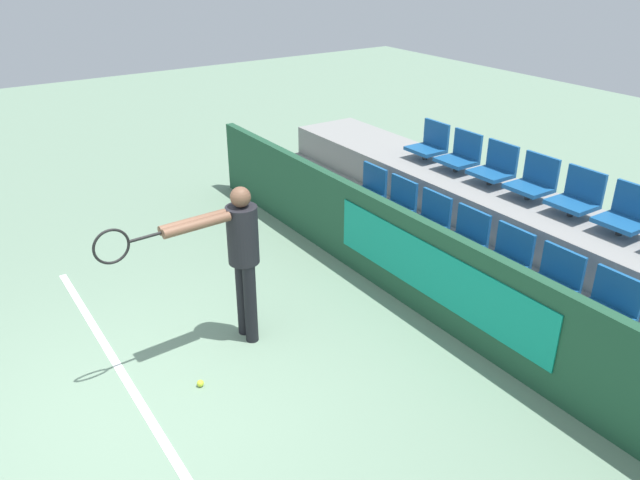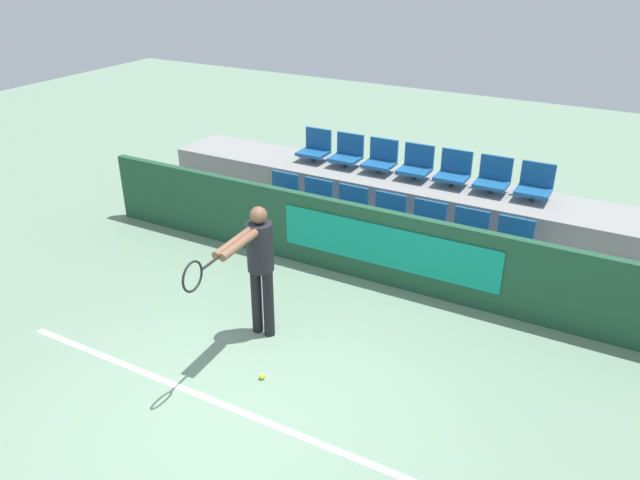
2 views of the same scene
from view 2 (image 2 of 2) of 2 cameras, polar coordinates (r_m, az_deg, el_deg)
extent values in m
plane|color=gray|center=(6.69, -8.00, -15.11)|extent=(30.00, 30.00, 0.00)
cube|color=white|center=(6.69, -7.95, -15.03)|extent=(5.87, 0.08, 0.01)
cube|color=#1E4C33|center=(8.66, 4.14, -0.26)|extent=(9.02, 0.12, 1.09)
cube|color=#0F937A|center=(8.45, 6.05, -0.61)|extent=(3.14, 0.02, 0.60)
cube|color=gray|center=(9.32, 5.73, -0.52)|extent=(8.62, 1.10, 0.45)
cube|color=gray|center=(10.15, 8.28, 3.04)|extent=(8.62, 1.10, 0.90)
cylinder|color=#333333|center=(10.02, -3.71, 3.32)|extent=(0.07, 0.07, 0.12)
cube|color=#195693|center=(9.99, -3.72, 3.78)|extent=(0.48, 0.42, 0.05)
cube|color=#195693|center=(10.06, -3.18, 5.21)|extent=(0.48, 0.04, 0.36)
cylinder|color=#333333|center=(9.73, -0.66, 2.66)|extent=(0.07, 0.07, 0.12)
cube|color=#195693|center=(9.69, -0.67, 3.12)|extent=(0.48, 0.42, 0.05)
cube|color=#195693|center=(9.77, -0.13, 4.60)|extent=(0.48, 0.04, 0.36)
cylinder|color=#333333|center=(9.47, 2.55, 1.94)|extent=(0.07, 0.07, 0.12)
cube|color=#195693|center=(9.43, 2.56, 2.42)|extent=(0.48, 0.42, 0.05)
cube|color=#195693|center=(9.51, 3.10, 3.94)|extent=(0.48, 0.04, 0.36)
cylinder|color=#333333|center=(9.24, 5.94, 1.19)|extent=(0.07, 0.07, 0.12)
cube|color=#195693|center=(9.20, 5.96, 1.67)|extent=(0.48, 0.42, 0.05)
cube|color=#195693|center=(9.28, 6.49, 3.24)|extent=(0.48, 0.04, 0.36)
cylinder|color=#333333|center=(9.05, 9.48, 0.39)|extent=(0.07, 0.07, 0.12)
cube|color=#195693|center=(9.01, 9.52, 0.88)|extent=(0.48, 0.42, 0.05)
cube|color=#195693|center=(9.09, 10.03, 2.49)|extent=(0.48, 0.04, 0.36)
cylinder|color=#333333|center=(8.89, 13.16, -0.44)|extent=(0.07, 0.07, 0.12)
cube|color=#195693|center=(8.85, 13.22, 0.06)|extent=(0.48, 0.42, 0.05)
cube|color=#195693|center=(8.94, 13.70, 1.70)|extent=(0.48, 0.04, 0.36)
cylinder|color=#333333|center=(8.78, 16.96, -1.29)|extent=(0.07, 0.07, 0.12)
cube|color=#195693|center=(8.74, 17.03, -0.79)|extent=(0.48, 0.42, 0.05)
cube|color=#195693|center=(8.82, 17.48, 0.88)|extent=(0.48, 0.04, 0.36)
cylinder|color=#333333|center=(10.74, -0.63, 7.52)|extent=(0.07, 0.07, 0.12)
cube|color=#195693|center=(10.71, -0.63, 7.95)|extent=(0.48, 0.42, 0.05)
cube|color=#195693|center=(10.81, -0.14, 9.26)|extent=(0.48, 0.04, 0.36)
cylinder|color=#333333|center=(10.47, 2.30, 7.00)|extent=(0.07, 0.07, 0.12)
cube|color=#195693|center=(10.44, 2.31, 7.44)|extent=(0.48, 0.42, 0.05)
cube|color=#195693|center=(10.54, 2.80, 8.78)|extent=(0.48, 0.04, 0.36)
cylinder|color=#333333|center=(10.23, 5.38, 6.44)|extent=(0.07, 0.07, 0.12)
cube|color=#195693|center=(10.20, 5.40, 6.89)|extent=(0.48, 0.42, 0.05)
cube|color=#195693|center=(10.30, 5.87, 8.26)|extent=(0.48, 0.04, 0.36)
cylinder|color=#333333|center=(10.02, 8.58, 5.83)|extent=(0.07, 0.07, 0.12)
cube|color=#195693|center=(9.99, 8.61, 6.29)|extent=(0.48, 0.42, 0.05)
cube|color=#195693|center=(10.09, 9.08, 7.69)|extent=(0.48, 0.04, 0.36)
cylinder|color=#333333|center=(9.84, 11.90, 5.17)|extent=(0.07, 0.07, 0.12)
cube|color=#195693|center=(9.81, 11.95, 5.64)|extent=(0.48, 0.42, 0.05)
cube|color=#195693|center=(9.91, 12.39, 7.07)|extent=(0.48, 0.04, 0.36)
cylinder|color=#333333|center=(9.70, 15.32, 4.48)|extent=(0.07, 0.07, 0.12)
cube|color=#195693|center=(9.67, 15.38, 4.95)|extent=(0.48, 0.42, 0.05)
cube|color=#195693|center=(9.77, 15.81, 6.40)|extent=(0.48, 0.04, 0.36)
cylinder|color=#333333|center=(9.59, 18.83, 3.75)|extent=(0.07, 0.07, 0.12)
cube|color=#195693|center=(9.56, 18.90, 4.22)|extent=(0.48, 0.42, 0.05)
cube|color=#195693|center=(9.67, 19.30, 5.70)|extent=(0.48, 0.04, 0.36)
cylinder|color=black|center=(7.56, -5.81, -5.46)|extent=(0.13, 0.13, 0.88)
cylinder|color=black|center=(7.47, -4.73, -5.80)|extent=(0.13, 0.13, 0.88)
cylinder|color=black|center=(7.16, -5.51, -0.62)|extent=(0.31, 0.31, 0.59)
sphere|color=brown|center=(6.99, -5.65, 2.27)|extent=(0.20, 0.20, 0.20)
cylinder|color=brown|center=(6.70, -7.99, -0.27)|extent=(0.13, 0.66, 0.09)
cylinder|color=brown|center=(6.66, -7.40, -0.43)|extent=(0.13, 0.66, 0.09)
cylinder|color=black|center=(6.33, -10.01, -2.10)|extent=(0.05, 0.30, 0.03)
torus|color=black|center=(6.12, -11.58, -3.29)|extent=(0.04, 0.32, 0.32)
sphere|color=#CCDB33|center=(7.01, -5.32, -12.32)|extent=(0.07, 0.07, 0.07)
camera|label=1|loc=(3.17, 51.94, 4.78)|focal=35.00mm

